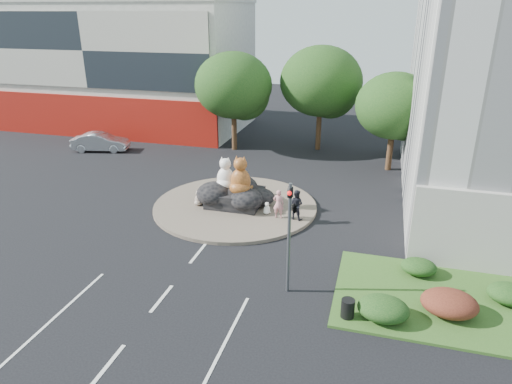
{
  "coord_description": "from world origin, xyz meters",
  "views": [
    {
      "loc": [
        8.24,
        -14.52,
        11.34
      ],
      "look_at": [
        1.91,
        7.97,
        2.0
      ],
      "focal_mm": 32.0,
      "sensor_mm": 36.0,
      "label": 1
    }
  ],
  "objects_px": {
    "cat_white": "(225,173)",
    "pedestrian_pink": "(278,204)",
    "cat_tabby": "(241,175)",
    "pedestrian_dark": "(296,205)",
    "kitten_white": "(267,208)",
    "kitten_calico": "(199,197)",
    "parked_car": "(100,142)",
    "litter_bin": "(348,308)"
  },
  "relations": [
    {
      "from": "cat_tabby",
      "to": "kitten_calico",
      "type": "relative_size",
      "value": 2.4
    },
    {
      "from": "kitten_calico",
      "to": "kitten_white",
      "type": "distance_m",
      "value": 4.37
    },
    {
      "from": "cat_white",
      "to": "kitten_white",
      "type": "bearing_deg",
      "value": -21.96
    },
    {
      "from": "cat_white",
      "to": "pedestrian_pink",
      "type": "xyz_separation_m",
      "value": [
        3.66,
        -1.37,
        -1.07
      ]
    },
    {
      "from": "cat_white",
      "to": "parked_car",
      "type": "distance_m",
      "value": 16.55
    },
    {
      "from": "kitten_calico",
      "to": "pedestrian_dark",
      "type": "bearing_deg",
      "value": 1.01
    },
    {
      "from": "pedestrian_pink",
      "to": "pedestrian_dark",
      "type": "height_order",
      "value": "pedestrian_dark"
    },
    {
      "from": "parked_car",
      "to": "kitten_white",
      "type": "bearing_deg",
      "value": -132.29
    },
    {
      "from": "cat_tabby",
      "to": "pedestrian_dark",
      "type": "distance_m",
      "value": 3.81
    },
    {
      "from": "pedestrian_pink",
      "to": "parked_car",
      "type": "xyz_separation_m",
      "value": [
        -17.96,
        9.59,
        -0.27
      ]
    },
    {
      "from": "cat_tabby",
      "to": "litter_bin",
      "type": "relative_size",
      "value": 3.03
    },
    {
      "from": "cat_tabby",
      "to": "pedestrian_pink",
      "type": "xyz_separation_m",
      "value": [
        2.54,
        -0.89,
        -1.21
      ]
    },
    {
      "from": "pedestrian_pink",
      "to": "pedestrian_dark",
      "type": "relative_size",
      "value": 0.97
    },
    {
      "from": "cat_white",
      "to": "kitten_calico",
      "type": "height_order",
      "value": "cat_white"
    },
    {
      "from": "pedestrian_pink",
      "to": "parked_car",
      "type": "distance_m",
      "value": 20.37
    },
    {
      "from": "pedestrian_pink",
      "to": "parked_car",
      "type": "bearing_deg",
      "value": -28.96
    },
    {
      "from": "pedestrian_dark",
      "to": "cat_tabby",
      "type": "bearing_deg",
      "value": 1.58
    },
    {
      "from": "cat_tabby",
      "to": "pedestrian_dark",
      "type": "relative_size",
      "value": 1.32
    },
    {
      "from": "cat_white",
      "to": "cat_tabby",
      "type": "height_order",
      "value": "cat_tabby"
    },
    {
      "from": "cat_tabby",
      "to": "kitten_white",
      "type": "height_order",
      "value": "cat_tabby"
    },
    {
      "from": "cat_white",
      "to": "kitten_calico",
      "type": "distance_m",
      "value": 2.23
    },
    {
      "from": "litter_bin",
      "to": "kitten_calico",
      "type": "bearing_deg",
      "value": 138.79
    },
    {
      "from": "pedestrian_dark",
      "to": "kitten_white",
      "type": "bearing_deg",
      "value": 6.23
    },
    {
      "from": "cat_white",
      "to": "litter_bin",
      "type": "xyz_separation_m",
      "value": [
        8.33,
        -9.46,
        -1.61
      ]
    },
    {
      "from": "kitten_white",
      "to": "pedestrian_dark",
      "type": "xyz_separation_m",
      "value": [
        1.77,
        -0.25,
        0.51
      ]
    },
    {
      "from": "kitten_white",
      "to": "litter_bin",
      "type": "bearing_deg",
      "value": -87.68
    },
    {
      "from": "kitten_calico",
      "to": "cat_white",
      "type": "bearing_deg",
      "value": 35.59
    },
    {
      "from": "cat_tabby",
      "to": "litter_bin",
      "type": "bearing_deg",
      "value": -49.46
    },
    {
      "from": "litter_bin",
      "to": "cat_tabby",
      "type": "bearing_deg",
      "value": 128.76
    },
    {
      "from": "cat_white",
      "to": "pedestrian_pink",
      "type": "bearing_deg",
      "value": -22.94
    },
    {
      "from": "cat_tabby",
      "to": "kitten_calico",
      "type": "height_order",
      "value": "cat_tabby"
    },
    {
      "from": "pedestrian_dark",
      "to": "litter_bin",
      "type": "height_order",
      "value": "pedestrian_dark"
    },
    {
      "from": "kitten_calico",
      "to": "parked_car",
      "type": "distance_m",
      "value": 15.73
    },
    {
      "from": "cat_white",
      "to": "pedestrian_pink",
      "type": "height_order",
      "value": "cat_white"
    },
    {
      "from": "kitten_white",
      "to": "pedestrian_pink",
      "type": "xyz_separation_m",
      "value": [
        0.76,
        -0.34,
        0.48
      ]
    },
    {
      "from": "cat_tabby",
      "to": "pedestrian_dark",
      "type": "height_order",
      "value": "cat_tabby"
    },
    {
      "from": "cat_tabby",
      "to": "kitten_calico",
      "type": "xyz_separation_m",
      "value": [
        -2.59,
        -0.39,
        -1.58
      ]
    },
    {
      "from": "pedestrian_pink",
      "to": "pedestrian_dark",
      "type": "bearing_deg",
      "value": -175.31
    },
    {
      "from": "parked_car",
      "to": "litter_bin",
      "type": "height_order",
      "value": "parked_car"
    },
    {
      "from": "cat_tabby",
      "to": "parked_car",
      "type": "relative_size",
      "value": 0.49
    },
    {
      "from": "cat_tabby",
      "to": "pedestrian_dark",
      "type": "xyz_separation_m",
      "value": [
        3.54,
        -0.79,
        -1.18
      ]
    },
    {
      "from": "cat_tabby",
      "to": "cat_white",
      "type": "bearing_deg",
      "value": 158.36
    }
  ]
}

